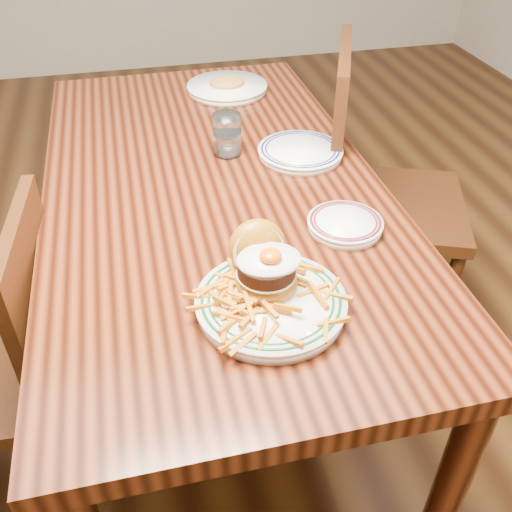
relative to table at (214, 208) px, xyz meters
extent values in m
plane|color=black|center=(0.00, 0.00, -0.66)|extent=(6.00, 6.00, 0.00)
cube|color=black|center=(0.00, 0.00, 0.06)|extent=(0.85, 1.60, 0.05)
cylinder|color=black|center=(-0.36, 0.74, -0.31)|extent=(0.07, 0.07, 0.70)
cylinder|color=black|center=(0.36, -0.74, -0.31)|extent=(0.07, 0.07, 0.70)
cylinder|color=black|center=(0.36, 0.74, -0.31)|extent=(0.07, 0.07, 0.70)
cube|color=#381D0B|center=(-0.45, -0.25, -0.02)|extent=(0.06, 0.40, 0.42)
cylinder|color=#381D0B|center=(-0.47, -0.42, -0.47)|extent=(0.04, 0.04, 0.39)
cylinder|color=#381D0B|center=(-0.44, -0.08, -0.47)|extent=(0.04, 0.04, 0.39)
cube|color=#381D0B|center=(0.62, 0.17, -0.19)|extent=(0.59, 0.59, 0.04)
cube|color=#381D0B|center=(0.43, 0.24, 0.07)|extent=(0.20, 0.44, 0.49)
cylinder|color=#381D0B|center=(0.88, 0.28, -0.44)|extent=(0.04, 0.04, 0.45)
cylinder|color=#381D0B|center=(0.51, 0.42, -0.44)|extent=(0.04, 0.04, 0.45)
cylinder|color=#381D0B|center=(0.74, -0.09, -0.44)|extent=(0.04, 0.04, 0.45)
cylinder|color=#381D0B|center=(0.37, 0.06, -0.44)|extent=(0.04, 0.04, 0.45)
cylinder|color=white|center=(0.03, -0.51, 0.10)|extent=(0.28, 0.28, 0.02)
cylinder|color=white|center=(0.03, -0.51, 0.11)|extent=(0.29, 0.29, 0.01)
torus|color=#0C451D|center=(0.03, -0.51, 0.12)|extent=(0.27, 0.27, 0.01)
torus|color=#0C451D|center=(0.03, -0.51, 0.12)|extent=(0.24, 0.24, 0.01)
ellipsoid|color=#975E13|center=(0.03, -0.47, 0.13)|extent=(0.12, 0.12, 0.05)
cylinder|color=beige|center=(0.03, -0.47, 0.15)|extent=(0.12, 0.12, 0.00)
cylinder|color=black|center=(0.03, -0.47, 0.17)|extent=(0.11, 0.11, 0.03)
ellipsoid|color=silver|center=(0.03, -0.48, 0.18)|extent=(0.12, 0.10, 0.01)
ellipsoid|color=#EA4E04|center=(0.03, -0.48, 0.19)|extent=(0.04, 0.04, 0.02)
ellipsoid|color=#975E13|center=(0.02, -0.41, 0.16)|extent=(0.12, 0.10, 0.13)
cylinder|color=beige|center=(0.02, -0.42, 0.16)|extent=(0.11, 0.04, 0.10)
cylinder|color=white|center=(0.26, -0.29, 0.10)|extent=(0.17, 0.17, 0.02)
cylinder|color=white|center=(0.26, -0.29, 0.11)|extent=(0.17, 0.17, 0.01)
torus|color=#521220|center=(0.26, -0.29, 0.11)|extent=(0.16, 0.16, 0.01)
torus|color=#521220|center=(0.26, -0.29, 0.11)|extent=(0.15, 0.15, 0.01)
cube|color=silver|center=(0.28, -0.28, 0.11)|extent=(0.06, 0.10, 0.00)
cylinder|color=white|center=(0.26, 0.07, 0.10)|extent=(0.23, 0.23, 0.02)
cylinder|color=white|center=(0.26, 0.07, 0.11)|extent=(0.23, 0.23, 0.01)
torus|color=#0F144F|center=(0.26, 0.07, 0.11)|extent=(0.22, 0.22, 0.01)
torus|color=#0F144F|center=(0.26, 0.07, 0.11)|extent=(0.20, 0.20, 0.00)
cylinder|color=white|center=(0.07, 0.13, 0.15)|extent=(0.08, 0.08, 0.12)
cylinder|color=silver|center=(0.07, 0.13, 0.12)|extent=(0.07, 0.07, 0.06)
cylinder|color=white|center=(0.15, 0.57, 0.10)|extent=(0.27, 0.27, 0.02)
cylinder|color=white|center=(0.15, 0.57, 0.11)|extent=(0.27, 0.27, 0.01)
ellipsoid|color=#AD8631|center=(0.15, 0.57, 0.12)|extent=(0.12, 0.10, 0.03)
camera|label=1|loc=(-0.18, -1.28, 0.84)|focal=40.00mm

